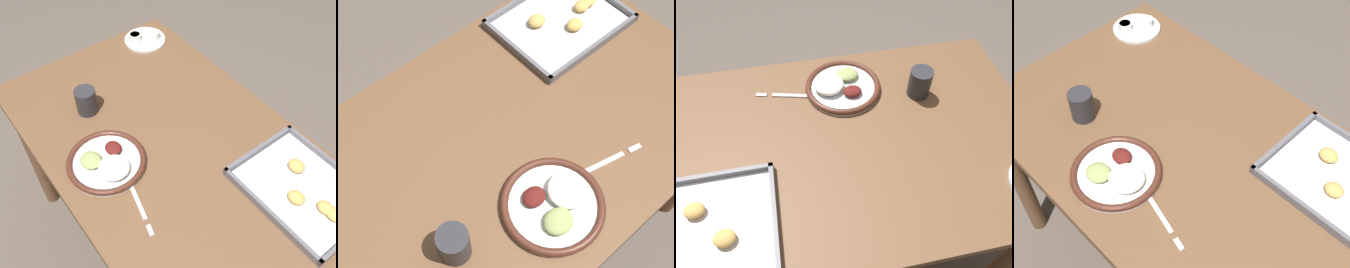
% 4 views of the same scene
% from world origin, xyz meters
% --- Properties ---
extents(ground_plane, '(8.00, 8.00, 0.00)m').
position_xyz_m(ground_plane, '(0.00, 0.00, 0.00)').
color(ground_plane, '#564C44').
extents(dining_table, '(1.21, 0.75, 0.74)m').
position_xyz_m(dining_table, '(0.00, 0.00, 0.62)').
color(dining_table, brown).
rests_on(dining_table, ground_plane).
extents(dinner_plate, '(0.25, 0.25, 0.05)m').
position_xyz_m(dinner_plate, '(-0.05, -0.21, 0.75)').
color(dinner_plate, silver).
rests_on(dinner_plate, dining_table).
extents(fork, '(0.21, 0.06, 0.00)m').
position_xyz_m(fork, '(0.11, -0.21, 0.74)').
color(fork, silver).
rests_on(fork, dining_table).
extents(saucer_plate, '(0.17, 0.17, 0.04)m').
position_xyz_m(saucer_plate, '(-0.50, 0.24, 0.75)').
color(saucer_plate, silver).
rests_on(saucer_plate, dining_table).
extents(baking_tray, '(0.37, 0.29, 0.04)m').
position_xyz_m(baking_tray, '(0.38, 0.20, 0.75)').
color(baking_tray, '#595960').
rests_on(baking_tray, dining_table).
extents(drinking_cup, '(0.07, 0.07, 0.09)m').
position_xyz_m(drinking_cup, '(-0.29, -0.14, 0.79)').
color(drinking_cup, '#28282D').
rests_on(drinking_cup, dining_table).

